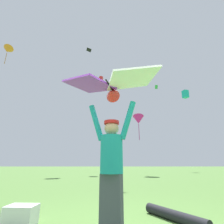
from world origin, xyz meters
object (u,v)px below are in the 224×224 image
distant_kite_red_mid_left (101,79)px  cooler_box (21,215)px  marker_flag (120,143)px  distant_kite_magenta_low_right (139,120)px  distant_kite_black_far_center (89,50)px  distant_kite_green_low_left (157,87)px  spare_kite_bag (174,216)px  held_stunt_kite (111,85)px  distant_kite_teal_high_left (186,94)px  kite_flyer_person (112,165)px  distant_kite_orange_overhead_distant (8,50)px

distant_kite_red_mid_left → cooler_box: distant_kite_red_mid_left is taller
marker_flag → distant_kite_magenta_low_right: bearing=74.9°
distant_kite_black_far_center → cooler_box: distant_kite_black_far_center is taller
distant_kite_magenta_low_right → cooler_box: bearing=-107.6°
distant_kite_green_low_left → marker_flag: size_ratio=0.43×
distant_kite_magenta_low_right → spare_kite_bag: bearing=-97.4°
held_stunt_kite → distant_kite_teal_high_left: (10.94, 19.42, 8.59)m
kite_flyer_person → distant_kite_green_low_left: (8.98, 26.77, 14.79)m
cooler_box → distant_kite_orange_overhead_distant: bearing=134.4°
distant_kite_green_low_left → distant_kite_black_far_center: distant_kite_black_far_center is taller
distant_kite_orange_overhead_distant → distant_kite_teal_high_left: bearing=27.6°
distant_kite_black_far_center → distant_kite_orange_overhead_distant: (-4.52, -14.42, -11.73)m
distant_kite_black_far_center → kite_flyer_person: bearing=-79.2°
distant_kite_teal_high_left → distant_kite_orange_overhead_distant: bearing=-152.4°
distant_kite_black_far_center → distant_kite_orange_overhead_distant: distant_kite_black_far_center is taller
distant_kite_black_far_center → cooler_box: 31.77m
marker_flag → distant_kite_orange_overhead_distant: bearing=156.9°
distant_kite_red_mid_left → spare_kite_bag: (2.84, -18.99, -13.44)m
distant_kite_red_mid_left → distant_kite_teal_high_left: 12.95m
distant_kite_magenta_low_right → spare_kite_bag: (-1.76, -13.47, -5.38)m
distant_kite_green_low_left → distant_kite_teal_high_left: size_ratio=0.80×
kite_flyer_person → distant_kite_teal_high_left: bearing=60.6°
distant_kite_red_mid_left → spare_kite_bag: distant_kite_red_mid_left is taller
kite_flyer_person → distant_kite_red_mid_left: (-1.74, 19.71, 12.60)m
distant_kite_green_low_left → distant_kite_red_mid_left: 13.02m
spare_kite_bag → distant_kite_teal_high_left: bearing=62.2°
distant_kite_magenta_low_right → distant_kite_black_far_center: 20.28m
distant_kite_black_far_center → marker_flag: (4.82, -18.42, -20.14)m
distant_kite_teal_high_left → spare_kite_bag: bearing=-117.8°
spare_kite_bag → marker_flag: size_ratio=0.58×
distant_kite_green_low_left → spare_kite_bag: distant_kite_green_low_left is taller
distant_kite_teal_high_left → distant_kite_green_low_left: bearing=104.7°
marker_flag → kite_flyer_person: bearing=-94.3°
held_stunt_kite → distant_kite_teal_high_left: distant_kite_teal_high_left is taller
kite_flyer_person → cooler_box: kite_flyer_person is taller
distant_kite_green_low_left → distant_kite_magenta_low_right: bearing=-116.0°
cooler_box → spare_kite_bag: 2.60m
distant_kite_black_far_center → marker_flag: size_ratio=0.56×
held_stunt_kite → spare_kite_bag: bearing=35.2°
held_stunt_kite → distant_kite_magenta_low_right: bearing=78.6°
kite_flyer_person → held_stunt_kite: (-0.02, -0.07, 1.29)m
distant_kite_red_mid_left → held_stunt_kite: bearing=-85.0°
distant_kite_magenta_low_right → marker_flag: bearing=-105.1°
distant_kite_red_mid_left → distant_kite_black_far_center: bearing=126.4°
distant_kite_magenta_low_right → distant_kite_orange_overhead_distant: size_ratio=1.46×
distant_kite_green_low_left → distant_kite_orange_overhead_distant: size_ratio=0.50×
held_stunt_kite → distant_kite_teal_high_left: size_ratio=1.41×
distant_kite_black_far_center → spare_kite_bag: size_ratio=0.96×
distant_kite_red_mid_left → marker_flag: distant_kite_red_mid_left is taller
distant_kite_magenta_low_right → distant_kite_black_far_center: (-7.30, 9.19, 16.54)m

